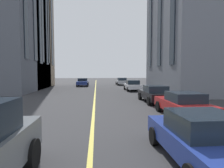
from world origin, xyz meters
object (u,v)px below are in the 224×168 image
at_px(car_white_parked_a, 133,85).
at_px(car_blue_near, 83,82).
at_px(car_red_trailing, 183,104).
at_px(car_silver_mid, 122,81).
at_px(car_black_far, 155,94).
at_px(car_blue_oncoming, 200,137).

height_order(car_white_parked_a, car_blue_near, car_white_parked_a).
height_order(car_white_parked_a, car_red_trailing, car_white_parked_a).
bearing_deg(car_white_parked_a, car_blue_near, 38.94).
relative_size(car_white_parked_a, car_red_trailing, 0.89).
height_order(car_red_trailing, car_blue_near, same).
height_order(car_silver_mid, car_red_trailing, same).
distance_m(car_white_parked_a, car_black_far, 9.57).
xyz_separation_m(car_silver_mid, car_red_trailing, (-25.50, 0.00, 0.00)).
bearing_deg(car_blue_near, car_red_trailing, -163.04).
xyz_separation_m(car_white_parked_a, car_silver_mid, (10.88, 0.00, 0.00)).
bearing_deg(car_blue_oncoming, car_black_far, -10.82).
relative_size(car_silver_mid, car_red_trailing, 1.00).
height_order(car_silver_mid, car_black_far, same).
distance_m(car_white_parked_a, car_silver_mid, 10.88).
xyz_separation_m(car_silver_mid, car_blue_oncoming, (-30.59, 1.94, -0.00)).
xyz_separation_m(car_white_parked_a, car_red_trailing, (-14.62, 0.00, 0.00)).
bearing_deg(car_blue_near, car_black_far, -158.77).
bearing_deg(car_red_trailing, car_silver_mid, 0.00).
distance_m(car_blue_oncoming, car_black_far, 10.33).
height_order(car_black_far, car_blue_near, same).
relative_size(car_white_parked_a, car_black_far, 0.89).
height_order(car_blue_oncoming, car_blue_near, car_blue_oncoming).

